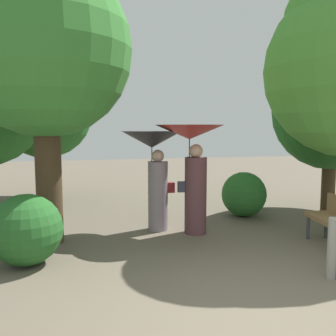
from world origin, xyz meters
TOP-DOWN VIEW (x-y plane):
  - ground_plane at (0.00, 0.00)m, footprint 40.00×40.00m
  - person_left at (-0.40, 3.51)m, footprint 1.17×1.17m
  - person_right at (0.25, 3.11)m, footprint 1.28×1.28m
  - tree_near_left at (-2.74, 7.42)m, footprint 2.64×2.64m
  - tree_mid_left at (-2.33, 3.16)m, footprint 2.95×2.95m
  - tree_mid_right at (3.99, 4.10)m, footprint 2.74×2.74m
  - bush_path_left at (-2.58, 2.13)m, footprint 1.05×1.05m
  - bush_path_right at (1.81, 4.13)m, footprint 1.02×1.02m
  - bush_behind_bench at (2.46, 5.04)m, footprint 0.63×0.63m
  - path_marker_post at (1.44, 0.65)m, footprint 0.12×0.12m

SIDE VIEW (x-z plane):
  - ground_plane at x=0.00m, z-range 0.00..0.00m
  - bush_behind_bench at x=2.46m, z-range 0.00..0.63m
  - path_marker_post at x=1.44m, z-range 0.00..0.83m
  - bush_path_right at x=1.81m, z-range 0.00..1.02m
  - bush_path_left at x=-2.58m, z-range 0.00..1.05m
  - person_left at x=-0.40m, z-range 0.46..2.40m
  - person_right at x=0.25m, z-range 0.46..2.53m
  - tree_mid_right at x=3.99m, z-range 0.54..4.66m
  - tree_near_left at x=-2.74m, z-range 0.59..4.79m
  - tree_mid_left at x=-2.33m, z-range 0.89..6.27m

